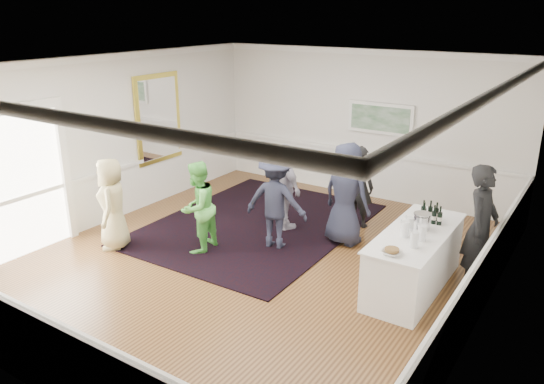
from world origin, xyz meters
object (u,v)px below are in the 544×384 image
Objects in this scene: guest_tan at (112,204)px; guest_dark_b at (359,186)px; serving_table at (414,260)px; guest_navy at (346,194)px; guest_green at (198,207)px; bartender at (481,227)px; guest_lilac at (284,187)px; ice_bucket at (422,222)px; nut_bowl at (392,251)px; guest_dark_a at (276,201)px.

guest_tan is 4.50m from guest_dark_b.
guest_tan is (-4.86, -1.45, 0.35)m from serving_table.
guest_dark_b is 0.87m from guest_navy.
guest_green is (-3.53, -0.76, 0.34)m from serving_table.
guest_lilac is (-3.56, 0.27, -0.11)m from bartender.
guest_dark_b is (-1.72, 1.78, 0.33)m from serving_table.
guest_green is at bearing 55.64° from guest_dark_b.
guest_navy reaches higher than guest_tan.
guest_navy reaches higher than ice_bucket.
guest_navy reaches higher than guest_green.
guest_dark_b is (3.13, 3.23, -0.01)m from guest_tan.
guest_green is at bearing 50.26° from guest_navy.
guest_tan reaches higher than nut_bowl.
bartender is (0.75, 0.60, 0.49)m from serving_table.
guest_tan reaches higher than guest_dark_b.
guest_dark_a reaches higher than guest_green.
bartender reaches higher than guest_navy.
nut_bowl is at bearing 146.73° from guest_dark_a.
guest_tan is 0.97× the size of guest_lilac.
guest_dark_a is at bearing 177.39° from serving_table.
guest_navy reaches higher than guest_lilac.
nut_bowl is at bearing 173.28° from guest_lilac.
guest_navy is 2.40m from nut_bowl.
serving_table is 1.40× the size of guest_tan.
guest_lilac is 6.25× the size of nut_bowl.
guest_navy reaches higher than guest_dark_a.
guest_dark_a reaches higher than guest_lilac.
guest_green is at bearing 29.73° from guest_dark_a.
guest_navy is 7.05× the size of ice_bucket.
guest_tan is 1.49m from guest_green.
ice_bucket is at bearing 87.02° from nut_bowl.
guest_lilac is 6.39× the size of ice_bucket.
serving_table is at bearing 135.18° from guest_dark_b.
guest_lilac is 3.30m from nut_bowl.
serving_table is 1.07m from bartender.
ice_bucket is (-0.73, -0.47, 0.08)m from bartender.
guest_dark_b is (-2.47, 1.18, -0.15)m from bartender.
serving_table is at bearing 135.22° from bartender.
guest_green is at bearing -167.91° from serving_table.
guest_navy is at bearing 153.59° from ice_bucket.
guest_dark_a is 1.85m from guest_dark_b.
bartender is 2.36m from guest_navy.
guest_dark_a is at bearing 84.67° from guest_tan.
nut_bowl is (2.48, -1.02, 0.09)m from guest_dark_a.
nut_bowl is at bearing 82.42° from guest_green.
guest_dark_a is (2.34, 1.57, 0.05)m from guest_tan.
guest_dark_a is 2.54m from ice_bucket.
serving_table is 8.65× the size of ice_bucket.
serving_table is at bearing -96.89° from ice_bucket.
bartender is 3.57m from guest_lilac.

